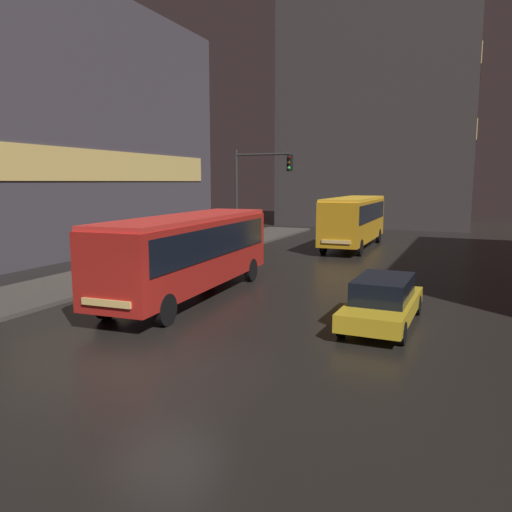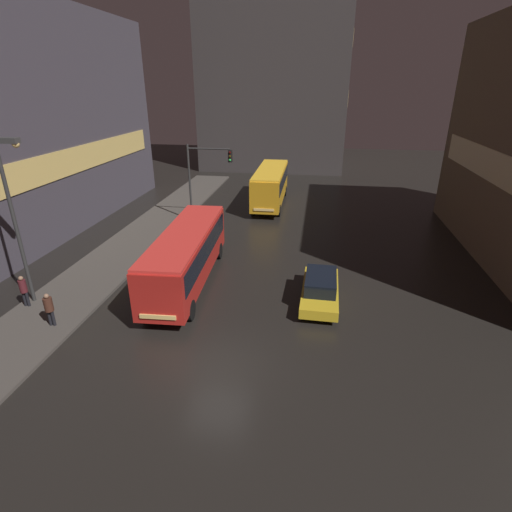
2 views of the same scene
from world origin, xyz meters
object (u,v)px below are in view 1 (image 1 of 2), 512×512
car_taxi (383,301)px  bus_near (190,247)px  traffic_light_main (255,184)px  bus_far (354,217)px

car_taxi → bus_near: bearing=-5.8°
bus_near → car_taxi: 7.47m
car_taxi → traffic_light_main: (-9.14, 11.35, 3.44)m
bus_near → traffic_light_main: traffic_light_main is taller
bus_far → traffic_light_main: (-4.42, -6.09, 2.15)m
traffic_light_main → bus_near: bearing=-80.2°
bus_far → car_taxi: (4.71, -17.44, -1.29)m
bus_near → bus_far: 16.75m
car_taxi → traffic_light_main: 14.97m
bus_near → traffic_light_main: size_ratio=1.67×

